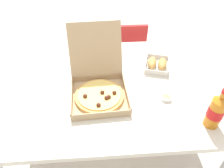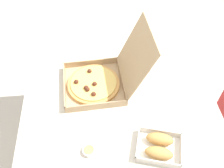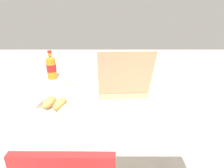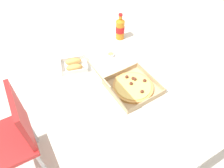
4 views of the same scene
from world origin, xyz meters
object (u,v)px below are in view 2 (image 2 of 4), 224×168
(paper_menu, at_px, (167,72))
(dipping_sauce_cup, at_px, (89,151))
(pizza_box_open, at_px, (100,79))
(bread_side_box, at_px, (159,146))

(paper_menu, bearing_deg, dipping_sauce_cup, -72.09)
(paper_menu, bearing_deg, pizza_box_open, -107.13)
(pizza_box_open, height_order, paper_menu, pizza_box_open)
(bread_side_box, relative_size, paper_menu, 1.07)
(pizza_box_open, distance_m, bread_side_box, 0.45)
(dipping_sauce_cup, bearing_deg, bread_side_box, 86.81)
(pizza_box_open, bearing_deg, bread_side_box, 30.27)
(paper_menu, relative_size, dipping_sauce_cup, 3.75)
(pizza_box_open, bearing_deg, dipping_sauce_cup, -11.45)
(pizza_box_open, distance_m, dipping_sauce_cup, 0.38)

